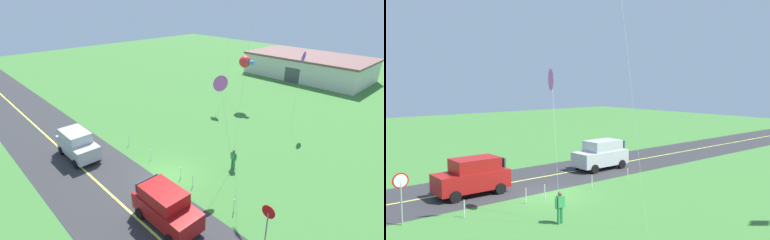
{
  "view_description": "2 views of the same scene",
  "coord_description": "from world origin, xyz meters",
  "views": [
    {
      "loc": [
        14.51,
        -11.11,
        12.41
      ],
      "look_at": [
        -0.51,
        3.11,
        3.5
      ],
      "focal_mm": 27.42,
      "sensor_mm": 36.0,
      "label": 1
    },
    {
      "loc": [
        14.2,
        19.99,
        6.92
      ],
      "look_at": [
        0.44,
        3.27,
        4.82
      ],
      "focal_mm": 38.48,
      "sensor_mm": 36.0,
      "label": 2
    }
  ],
  "objects": [
    {
      "name": "fence_post_4",
      "position": [
        5.78,
        0.7,
        0.45
      ],
      "size": [
        0.05,
        0.05,
        0.9
      ],
      "primitive_type": "cylinder",
      "color": "silver",
      "rests_on": "ground"
    },
    {
      "name": "fence_post_1",
      "position": [
        -2.82,
        0.7,
        0.45
      ],
      "size": [
        0.05,
        0.05,
        0.9
      ],
      "primitive_type": "cylinder",
      "color": "silver",
      "rests_on": "ground"
    },
    {
      "name": "car_suv_foreground",
      "position": [
        3.63,
        -2.89,
        1.15
      ],
      "size": [
        4.4,
        2.12,
        2.24
      ],
      "color": "maroon",
      "rests_on": "ground"
    },
    {
      "name": "ground_plane",
      "position": [
        0.0,
        0.0,
        -0.05
      ],
      "size": [
        120.0,
        120.0,
        0.1
      ],
      "primitive_type": "cube",
      "color": "#3D7533"
    },
    {
      "name": "warehouse_distant",
      "position": [
        -6.6,
        34.7,
        1.75
      ],
      "size": [
        18.36,
        10.2,
        3.5
      ],
      "color": "beige",
      "rests_on": "ground"
    },
    {
      "name": "person_adult_near",
      "position": [
        2.6,
        4.53,
        0.86
      ],
      "size": [
        0.58,
        0.22,
        1.6
      ],
      "rotation": [
        0.0,
        0.0,
        5.39
      ],
      "color": "#338C4C",
      "rests_on": "ground"
    },
    {
      "name": "kite_red_low",
      "position": [
        2.08,
        3.23,
        6.93
      ],
      "size": [
        0.8,
        1.85,
        7.5
      ],
      "color": "silver",
      "rests_on": "ground"
    },
    {
      "name": "road_centre_stripe",
      "position": [
        0.0,
        -4.0,
        0.01
      ],
      "size": [
        120.0,
        0.16,
        0.0
      ],
      "primitive_type": "cube",
      "color": "#E5E04C",
      "rests_on": "asphalt_road"
    },
    {
      "name": "kite_orange_near",
      "position": [
        1.79,
        15.43,
        6.92
      ],
      "size": [
        0.45,
        1.74,
        7.5
      ],
      "color": "silver",
      "rests_on": "ground"
    },
    {
      "name": "stop_sign",
      "position": [
        8.57,
        -0.1,
        1.8
      ],
      "size": [
        0.76,
        0.08,
        2.56
      ],
      "color": "gray",
      "rests_on": "ground"
    },
    {
      "name": "fence_post_2",
      "position": [
        0.84,
        0.7,
        0.45
      ],
      "size": [
        0.05,
        0.05,
        0.9
      ],
      "primitive_type": "cylinder",
      "color": "silver",
      "rests_on": "ground"
    },
    {
      "name": "asphalt_road",
      "position": [
        0.0,
        -4.0,
        0.0
      ],
      "size": [
        120.0,
        7.0,
        0.0
      ],
      "primitive_type": "cube",
      "color": "#2D2D30",
      "rests_on": "ground"
    },
    {
      "name": "fence_post_3",
      "position": [
        2.13,
        0.7,
        0.45
      ],
      "size": [
        0.05,
        0.05,
        0.9
      ],
      "primitive_type": "cylinder",
      "color": "silver",
      "rests_on": "ground"
    },
    {
      "name": "car_parked_west_near",
      "position": [
        -7.33,
        -3.34,
        1.15
      ],
      "size": [
        4.4,
        2.12,
        2.24
      ],
      "color": "#B7B7BC",
      "rests_on": "ground"
    },
    {
      "name": "kite_blue_mid",
      "position": [
        -5.6,
        16.41,
        5.26
      ],
      "size": [
        3.56,
        1.4,
        5.96
      ],
      "color": "silver",
      "rests_on": "ground"
    },
    {
      "name": "fence_post_0",
      "position": [
        -6.1,
        0.7,
        0.45
      ],
      "size": [
        0.05,
        0.05,
        0.9
      ],
      "primitive_type": "cylinder",
      "color": "silver",
      "rests_on": "ground"
    }
  ]
}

